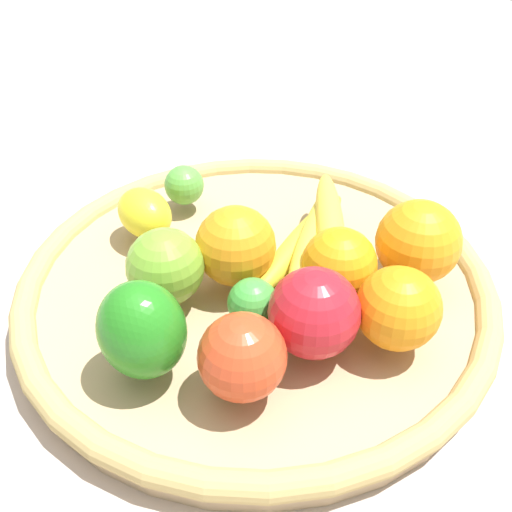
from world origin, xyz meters
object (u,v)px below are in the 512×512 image
Objects in this scene: orange_1 at (236,246)px; orange_2 at (339,265)px; orange_0 at (398,308)px; banana_bunch at (315,234)px; apple_0 at (314,313)px; lime_1 at (253,303)px; lemon_0 at (145,213)px; bell_pepper at (142,330)px; lime_0 at (184,185)px; apple_2 at (242,357)px; orange_3 at (418,242)px; apple_1 at (165,267)px.

orange_2 is at bearing 118.63° from orange_1.
orange_0 reaches higher than banana_bunch.
banana_bunch is 2.48× the size of apple_0.
banana_bunch is at bearing -169.58° from lime_1.
lemon_0 is 0.19m from bell_pepper.
lime_0 is 0.53× the size of bell_pepper.
apple_0 reaches higher than apple_2.
bell_pepper is 1.10× the size of apple_0.
banana_bunch reaches higher than lime_0.
orange_3 is (-0.09, -0.03, 0.00)m from orange_0.
lime_1 is (0.11, 0.02, -0.00)m from banana_bunch.
orange_3 is 1.05× the size of apple_0.
orange_3 reaches higher than apple_2.
apple_1 is 0.23m from orange_3.
banana_bunch is at bearing -99.12° from bell_pepper.
lime_0 is at bearing -107.48° from apple_0.
banana_bunch is at bearing -142.41° from apple_0.
orange_0 is 0.16m from orange_1.
orange_3 is 1.05× the size of orange_1.
bell_pepper is 1.05× the size of orange_3.
orange_1 is at bearing -100.93° from apple_0.
lemon_0 reaches higher than lime_0.
orange_2 is (-0.06, 0.21, 0.01)m from lemon_0.
apple_0 is at bearing 20.06° from orange_2.
orange_0 is at bearing 117.41° from apple_1.
lemon_0 is 0.28m from orange_3.
apple_0 reaches higher than lime_1.
lemon_0 is 0.36× the size of banana_bunch.
lime_1 is 0.17m from orange_3.
orange_2 is at bearing 87.53° from lime_0.
apple_2 reaches higher than lime_1.
apple_0 is (0.10, 0.08, 0.01)m from banana_bunch.
orange_1 is at bearing -46.10° from orange_3.
apple_2 is (0.13, -0.06, -0.00)m from orange_0.
apple_0 is (0.05, -0.05, 0.00)m from orange_0.
orange_3 reaches higher than lime_0.
orange_1 is (-0.13, -0.03, -0.00)m from bell_pepper.
apple_2 is 0.91× the size of orange_1.
orange_1 is (-0.03, -0.05, 0.02)m from lime_1.
orange_1 is at bearing -122.40° from lime_1.
orange_2 is (-0.05, 0.09, -0.00)m from orange_1.
orange_3 is 0.14m from apple_0.
orange_0 reaches higher than lemon_0.
lime_0 is 0.99× the size of lime_1.
orange_3 is at bearing -158.78° from orange_0.
lemon_0 is at bearing -74.19° from orange_2.
lime_0 is at bearing -94.63° from orange_0.
apple_0 is (-0.11, 0.08, -0.00)m from bell_pepper.
apple_1 reaches higher than apple_2.
orange_3 is at bearing 152.32° from orange_2.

